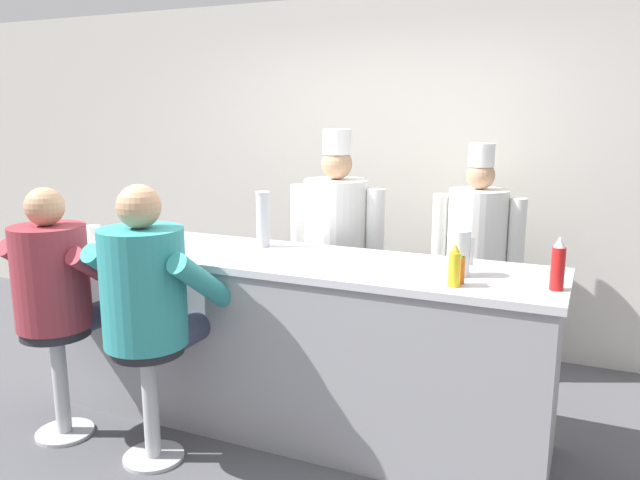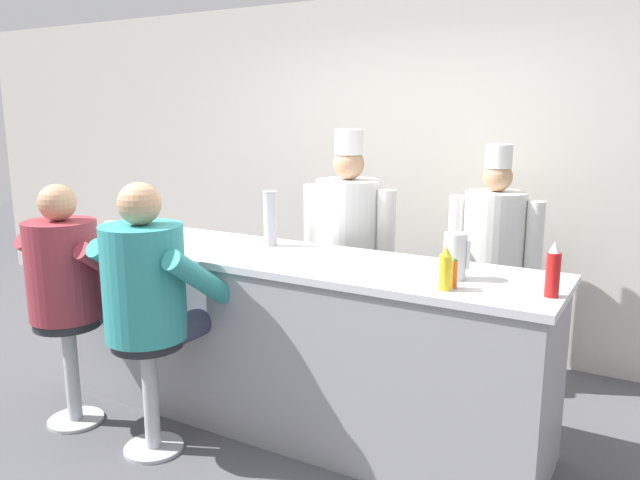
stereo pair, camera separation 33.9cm
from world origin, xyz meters
name	(u,v)px [view 2 (the right image)]	position (x,y,z in m)	size (l,w,h in m)	color
ground_plane	(258,449)	(0.00, 0.00, 0.00)	(20.00, 20.00, 0.00)	#4C4C51
wall_back	(406,173)	(0.00, 2.04, 1.35)	(10.00, 0.06, 2.70)	beige
diner_counter	(293,340)	(0.00, 0.37, 0.51)	(2.97, 0.74, 1.02)	gray
ketchup_bottle_red	(553,271)	(1.42, 0.27, 1.14)	(0.06, 0.06, 0.25)	red
mustard_bottle_yellow	(445,270)	(0.98, 0.14, 1.12)	(0.06, 0.06, 0.21)	yellow
hot_sauce_bottle_orange	(454,274)	(1.00, 0.19, 1.09)	(0.03, 0.03, 0.14)	orange
water_pitcher_clear	(455,256)	(0.95, 0.35, 1.14)	(0.13, 0.11, 0.23)	silver
breakfast_plate	(147,239)	(-1.02, 0.26, 1.03)	(0.24, 0.24, 0.05)	white
cereal_bowl	(136,229)	(-1.30, 0.44, 1.04)	(0.16, 0.16, 0.05)	#4C7FB7
coffee_mug_white	(112,228)	(-1.36, 0.28, 1.07)	(0.14, 0.09, 0.09)	white
cup_stack_steel	(270,218)	(-0.27, 0.54, 1.19)	(0.09, 0.09, 0.34)	#B7BABF
diner_seated_maroon	(69,278)	(-1.14, -0.25, 0.88)	(0.61, 0.60, 1.43)	#B2B5BA
diner_seated_teal	(150,290)	(-0.50, -0.25, 0.91)	(0.65, 0.64, 1.48)	#B2B5BA
cook_in_whites_near	(348,246)	(-0.01, 1.08, 0.94)	(0.67, 0.43, 1.72)	#232328
cook_in_whites_far	(493,254)	(0.83, 1.58, 0.89)	(0.63, 0.41, 1.62)	#232328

